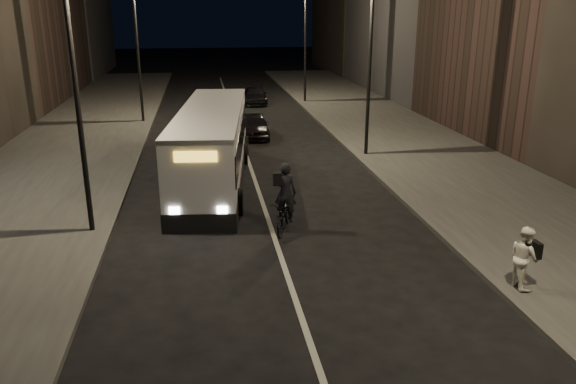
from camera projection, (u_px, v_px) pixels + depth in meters
name	position (u px, v px, depth m)	size (l,w,h in m)	color
ground	(289.00, 280.00, 14.67)	(180.00, 180.00, 0.00)	black
sidewalk_right	(409.00, 143.00, 29.02)	(7.00, 70.00, 0.16)	#353633
sidewalk_left	(66.00, 156.00, 26.54)	(7.00, 70.00, 0.16)	#353633
streetlight_right_mid	(365.00, 41.00, 25.03)	(1.20, 0.44, 8.12)	black
streetlight_right_far	(302.00, 28.00, 40.05)	(1.20, 0.44, 8.12)	black
streetlight_left_near	(82.00, 59.00, 15.97)	(1.20, 0.44, 8.12)	black
streetlight_left_far	(141.00, 33.00, 32.86)	(1.20, 0.44, 8.12)	black
city_bus	(212.00, 143.00, 22.41)	(3.56, 11.31, 3.00)	silver
cyclist_on_bicycle	(285.00, 208.00, 17.62)	(1.31, 2.11, 2.29)	black
pedestrian_woman	(524.00, 257.00, 13.73)	(0.77, 0.60, 1.59)	white
car_near	(255.00, 125.00, 30.65)	(1.51, 3.74, 1.27)	black
car_mid	(220.00, 105.00, 37.02)	(1.33, 3.82, 1.26)	#373739
car_far	(255.00, 96.00, 41.41)	(1.65, 4.07, 1.18)	black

